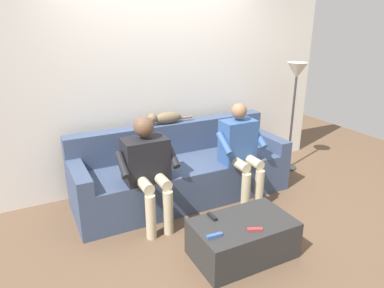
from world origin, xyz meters
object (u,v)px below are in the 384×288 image
object	(u,v)px
floor_lamp	(296,82)
person_left_seated	(241,148)
remote_blue	(215,236)
couch	(181,172)
person_right_seated	(147,164)
remote_red	(255,229)
coffee_table	(242,238)
cat_on_backrest	(165,118)
remote_black	(212,216)

from	to	relation	value
floor_lamp	person_left_seated	bearing A→B (deg)	21.54
remote_blue	floor_lamp	size ratio (longest dim) A/B	0.09
person_left_seated	couch	bearing A→B (deg)	-36.39
person_right_seated	remote_blue	bearing A→B (deg)	101.70
remote_red	floor_lamp	bearing A→B (deg)	-114.79
remote_red	coffee_table	bearing A→B (deg)	-62.78
person_right_seated	remote_red	xyz separation A→B (m)	(-0.55, 1.05, -0.30)
person_left_seated	cat_on_backrest	xyz separation A→B (m)	(0.62, -0.67, 0.26)
person_right_seated	floor_lamp	world-z (taller)	floor_lamp
coffee_table	cat_on_backrest	distance (m)	1.71
remote_black	person_left_seated	bearing A→B (deg)	-49.40
coffee_table	floor_lamp	bearing A→B (deg)	-142.02
coffee_table	remote_red	size ratio (longest dim) A/B	6.94
coffee_table	remote_blue	size ratio (longest dim) A/B	6.60
remote_blue	floor_lamp	world-z (taller)	floor_lamp
couch	remote_black	bearing A→B (deg)	78.96
remote_blue	remote_black	distance (m)	0.29
cat_on_backrest	remote_black	world-z (taller)	cat_on_backrest
remote_red	remote_blue	distance (m)	0.36
remote_red	remote_black	distance (m)	0.40
remote_blue	floor_lamp	xyz separation A→B (m)	(-2.03, -1.40, 0.87)
coffee_table	remote_black	bearing A→B (deg)	-39.99
couch	floor_lamp	world-z (taller)	floor_lamp
remote_red	remote_blue	size ratio (longest dim) A/B	0.95
coffee_table	remote_red	bearing A→B (deg)	93.23
remote_black	floor_lamp	size ratio (longest dim) A/B	0.08
person_right_seated	remote_black	bearing A→B (deg)	114.76
person_left_seated	person_right_seated	world-z (taller)	person_left_seated
person_right_seated	remote_blue	distance (m)	1.04
coffee_table	person_right_seated	xyz separation A→B (m)	(0.54, -0.90, 0.48)
couch	person_right_seated	world-z (taller)	person_right_seated
remote_red	remote_blue	xyz separation A→B (m)	(0.35, -0.07, 0.00)
couch	cat_on_backrest	distance (m)	0.67
cat_on_backrest	remote_red	size ratio (longest dim) A/B	4.49
coffee_table	cat_on_backrest	bearing A→B (deg)	-87.06
person_right_seated	floor_lamp	distance (m)	2.35
couch	person_right_seated	size ratio (longest dim) A/B	2.23
cat_on_backrest	remote_red	xyz separation A→B (m)	(-0.09, 1.70, -0.56)
remote_red	couch	bearing A→B (deg)	-65.66
person_left_seated	remote_blue	bearing A→B (deg)	47.00
person_right_seated	person_left_seated	bearing A→B (deg)	178.38
remote_red	floor_lamp	world-z (taller)	floor_lamp
remote_black	floor_lamp	distance (m)	2.38
person_left_seated	floor_lamp	distance (m)	1.36
couch	remote_black	distance (m)	1.11
remote_blue	couch	bearing A→B (deg)	79.55
couch	person_right_seated	distance (m)	0.74
person_right_seated	cat_on_backrest	size ratio (longest dim) A/B	1.95
remote_red	person_right_seated	bearing A→B (deg)	-38.26
couch	person_left_seated	size ratio (longest dim) A/B	2.19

